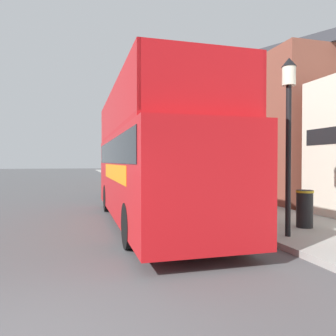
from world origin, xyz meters
The scene contains 9 objects.
ground_plane centered at (0.00, 21.00, 0.00)m, with size 144.00×144.00×0.00m, color #4C4C4F.
sidewalk centered at (6.80, 18.00, 0.07)m, with size 3.54×108.00×0.14m.
brick_terrace_rear centered at (11.57, 19.65, 4.92)m, with size 6.00×24.83×9.84m.
tour_bus centered at (2.99, 6.70, 1.81)m, with size 2.64×9.62×4.13m.
parked_car_ahead_of_bus centered at (3.92, 14.71, 0.67)m, with size 1.98×4.43×1.46m.
lamp_post_nearest centered at (5.62, 3.37, 3.15)m, with size 0.35×0.35×4.33m.
lamp_post_second centered at (5.42, 11.97, 3.63)m, with size 0.35×0.35×5.12m.
lamp_post_third centered at (5.68, 20.57, 3.66)m, with size 0.35×0.35×5.15m.
litter_bin centered at (6.74, 4.17, 0.69)m, with size 0.48×0.48×1.03m.
Camera 1 is at (0.65, -3.48, 1.96)m, focal length 35.00 mm.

